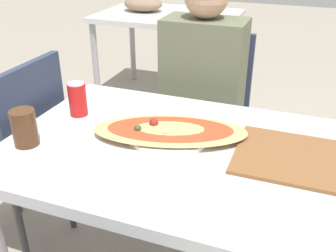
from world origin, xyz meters
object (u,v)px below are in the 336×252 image
Objects in this scene: chair_far_seated at (207,115)px; drink_glass at (24,128)px; dining_table at (168,167)px; pizza_main at (170,131)px; soda_can at (78,99)px; person_seated at (202,88)px; chair_side_left at (19,152)px.

drink_glass is at bearing 67.08° from chair_far_seated.
dining_table is 0.73m from chair_far_seated.
soda_can reaches higher than pizza_main.
chair_far_seated is 1.65× the size of pizza_main.
drink_glass is (-0.37, -0.76, 0.10)m from person_seated.
dining_table is 8.68× the size of drink_glass.
person_seated reaches higher than pizza_main.
drink_glass reaches higher than pizza_main.
chair_side_left is 0.74m from pizza_main.
soda_can is (-0.33, -0.62, 0.29)m from chair_far_seated.
soda_can is at bearing 81.70° from drink_glass.
dining_table is 8.37× the size of soda_can.
person_seated is at bearing 64.02° from drink_glass.
person_seated reaches higher than chair_far_seated.
dining_table is 0.12m from pizza_main.
chair_side_left is 0.43m from soda_can.
soda_can is 1.04× the size of drink_glass.
drink_glass reaches higher than dining_table.
chair_side_left is (-0.71, 0.08, -0.14)m from dining_table.
person_seated is 0.61m from soda_can.
pizza_main is at bearing -92.58° from chair_side_left.
pizza_main is (0.05, -0.55, 0.06)m from person_seated.
dining_table is at bearing 20.09° from drink_glass.
pizza_main is at bearing 104.56° from dining_table.
dining_table is 0.48m from drink_glass.
soda_can is at bearing 61.83° from chair_far_seated.
soda_can is at bearing 166.25° from dining_table.
person_seated reaches higher than drink_glass.
chair_side_left is at bearing 44.27° from chair_far_seated.
dining_table is 0.61m from person_seated.
soda_can is at bearing -87.77° from chair_side_left.
chair_far_seated is 0.76× the size of person_seated.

